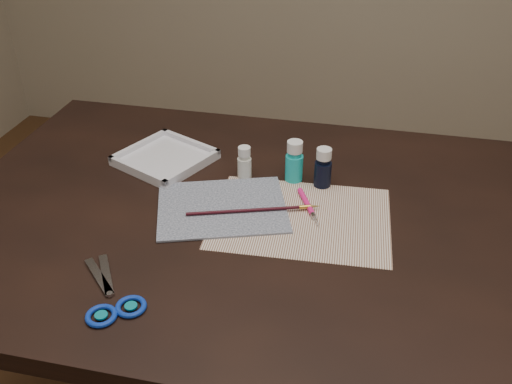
% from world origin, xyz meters
% --- Properties ---
extents(table, '(1.30, 0.90, 0.75)m').
position_xyz_m(table, '(0.00, 0.00, 0.38)').
color(table, black).
rests_on(table, ground).
extents(paper, '(0.37, 0.29, 0.00)m').
position_xyz_m(paper, '(0.09, 0.00, 0.75)').
color(paper, white).
rests_on(paper, table).
extents(canvas, '(0.32, 0.29, 0.00)m').
position_xyz_m(canvas, '(-0.07, -0.00, 0.75)').
color(canvas, '#0F1B33').
rests_on(canvas, paper).
extents(paint_bottle_white, '(0.03, 0.03, 0.08)m').
position_xyz_m(paint_bottle_white, '(-0.06, 0.13, 0.79)').
color(paint_bottle_white, silver).
rests_on(paint_bottle_white, table).
extents(paint_bottle_cyan, '(0.04, 0.04, 0.10)m').
position_xyz_m(paint_bottle_cyan, '(0.05, 0.15, 0.80)').
color(paint_bottle_cyan, '#19BBBE').
rests_on(paint_bottle_cyan, table).
extents(paint_bottle_navy, '(0.05, 0.05, 0.09)m').
position_xyz_m(paint_bottle_navy, '(0.12, 0.13, 0.80)').
color(paint_bottle_navy, black).
rests_on(paint_bottle_navy, table).
extents(paintbrush, '(0.27, 0.10, 0.01)m').
position_xyz_m(paintbrush, '(-0.00, -0.01, 0.76)').
color(paintbrush, black).
rests_on(paintbrush, canvas).
extents(craft_knife, '(0.07, 0.13, 0.01)m').
position_xyz_m(craft_knife, '(0.11, 0.03, 0.76)').
color(craft_knife, '#F61E7F').
rests_on(craft_knife, paper).
extents(scissors, '(0.21, 0.21, 0.01)m').
position_xyz_m(scissors, '(-0.20, -0.29, 0.76)').
color(scissors, silver).
rests_on(scissors, table).
extents(palette_tray, '(0.25, 0.25, 0.02)m').
position_xyz_m(palette_tray, '(-0.26, 0.16, 0.76)').
color(palette_tray, white).
rests_on(palette_tray, table).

